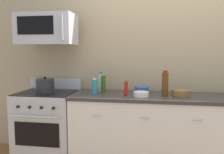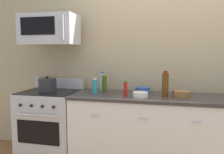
# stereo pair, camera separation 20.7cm
# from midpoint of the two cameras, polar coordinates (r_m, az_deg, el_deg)

# --- Properties ---
(back_wall) EXTENTS (5.52, 0.10, 2.70)m
(back_wall) POSITION_cam_midpoint_polar(r_m,az_deg,el_deg) (3.27, 11.70, 4.23)
(back_wall) COLOR tan
(back_wall) RESTS_ON ground_plane
(counter_unit) EXTENTS (2.43, 0.66, 0.92)m
(counter_unit) POSITION_cam_midpoint_polar(r_m,az_deg,el_deg) (3.03, 11.67, -13.10)
(counter_unit) COLOR silver
(counter_unit) RESTS_ON ground_plane
(range_oven) EXTENTS (0.76, 0.69, 1.07)m
(range_oven) POSITION_cam_midpoint_polar(r_m,az_deg,el_deg) (3.35, -17.17, -11.17)
(range_oven) COLOR #B7BABF
(range_oven) RESTS_ON ground_plane
(microwave) EXTENTS (0.74, 0.44, 0.40)m
(microwave) POSITION_cam_midpoint_polar(r_m,az_deg,el_deg) (3.26, -17.53, 11.11)
(microwave) COLOR #B7BABF
(bottle_olive_oil) EXTENTS (0.06, 0.06, 0.25)m
(bottle_olive_oil) POSITION_cam_midpoint_polar(r_m,az_deg,el_deg) (3.07, -4.05, -1.62)
(bottle_olive_oil) COLOR #385114
(bottle_olive_oil) RESTS_ON countertop_slab
(bottle_water_clear) EXTENTS (0.07, 0.07, 0.26)m
(bottle_water_clear) POSITION_cam_midpoint_polar(r_m,az_deg,el_deg) (3.15, -4.58, -1.28)
(bottle_water_clear) COLOR silver
(bottle_water_clear) RESTS_ON countertop_slab
(bottle_wine_amber) EXTENTS (0.08, 0.08, 0.31)m
(bottle_wine_amber) POSITION_cam_midpoint_polar(r_m,az_deg,el_deg) (2.85, 10.89, -1.72)
(bottle_wine_amber) COLOR #59330F
(bottle_wine_amber) RESTS_ON countertop_slab
(bottle_dish_soap) EXTENTS (0.06, 0.06, 0.20)m
(bottle_dish_soap) POSITION_cam_midpoint_polar(r_m,az_deg,el_deg) (2.97, -6.35, -2.34)
(bottle_dish_soap) COLOR teal
(bottle_dish_soap) RESTS_ON countertop_slab
(bottle_hot_sauce_red) EXTENTS (0.04, 0.04, 0.19)m
(bottle_hot_sauce_red) POSITION_cam_midpoint_polar(r_m,az_deg,el_deg) (2.81, 1.38, -2.88)
(bottle_hot_sauce_red) COLOR #B21914
(bottle_hot_sauce_red) RESTS_ON countertop_slab
(bowl_wooden_salad) EXTENTS (0.21, 0.21, 0.08)m
(bowl_wooden_salad) POSITION_cam_midpoint_polar(r_m,az_deg,el_deg) (2.90, 14.56, -3.81)
(bowl_wooden_salad) COLOR brown
(bowl_wooden_salad) RESTS_ON countertop_slab
(bowl_blue_mixing) EXTENTS (0.19, 0.19, 0.08)m
(bowl_blue_mixing) POSITION_cam_midpoint_polar(r_m,az_deg,el_deg) (3.04, 5.36, -3.13)
(bowl_blue_mixing) COLOR #2D519E
(bowl_blue_mixing) RESTS_ON countertop_slab
(bowl_white_ceramic) EXTENTS (0.18, 0.18, 0.06)m
(bowl_white_ceramic) POSITION_cam_midpoint_polar(r_m,az_deg,el_deg) (2.79, 5.05, -4.19)
(bowl_white_ceramic) COLOR white
(bowl_white_ceramic) RESTS_ON countertop_slab
(stockpot) EXTENTS (0.24, 0.24, 0.21)m
(stockpot) POSITION_cam_midpoint_polar(r_m,az_deg,el_deg) (3.19, -17.90, -2.06)
(stockpot) COLOR #262628
(stockpot) RESTS_ON range_oven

